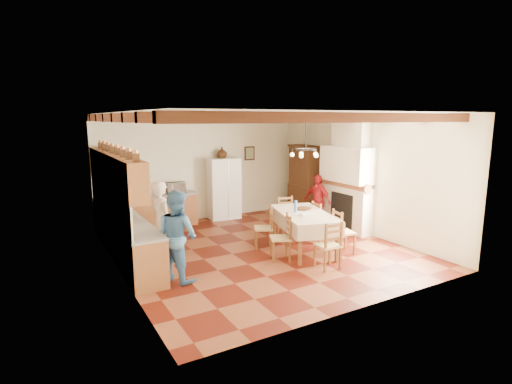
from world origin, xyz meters
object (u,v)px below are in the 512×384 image
chair_right_far (322,222)px  chair_left_far (263,227)px  chair_end_far (287,216)px  person_woman_red (317,201)px  chair_right_near (344,231)px  hutch (304,181)px  chair_end_near (328,244)px  chair_left_near (280,237)px  person_man (162,222)px  microwave (176,188)px  dining_table (304,216)px  refrigerator (223,188)px  person_woman_blue (177,236)px

chair_right_far → chair_left_far: bearing=87.3°
chair_end_far → person_woman_red: 1.09m
chair_right_near → hutch: bearing=-11.5°
chair_end_near → person_woman_red: 2.99m
chair_left_near → chair_right_far: same height
chair_end_near → chair_left_far: bearing=-71.3°
person_man → person_woman_red: (4.39, 0.55, -0.12)m
chair_left_near → person_woman_red: size_ratio=0.67×
chair_left_near → chair_end_far: same height
chair_right_far → chair_end_near: same height
microwave → person_man: bearing=-105.9°
chair_right_far → person_man: bearing=90.0°
chair_end_near → microwave: microwave is taller
chair_end_near → microwave: bearing=-68.3°
dining_table → chair_right_far: bearing=21.6°
chair_end_near → person_woman_red: size_ratio=0.67×
dining_table → chair_left_far: bearing=140.8°
dining_table → person_woman_red: size_ratio=1.50×
chair_right_far → microwave: bearing=45.8°
chair_left_far → refrigerator: bearing=-162.0°
chair_left_far → chair_end_far: (1.08, 0.63, 0.00)m
chair_end_far → hutch: bearing=54.9°
person_man → microwave: bearing=-37.0°
hutch → chair_right_far: (-1.14, -2.26, -0.58)m
person_man → refrigerator: bearing=-56.4°
chair_left_near → chair_right_far: (1.56, 0.56, 0.00)m
hutch → dining_table: (-1.91, -2.57, -0.29)m
person_woman_red → chair_right_near: bearing=-36.6°
chair_end_far → chair_left_near: bearing=-115.6°
chair_left_far → hutch: bearing=153.2°
refrigerator → chair_end_far: size_ratio=1.85×
refrigerator → person_woman_blue: 4.66m
refrigerator → chair_left_far: (-0.41, -3.02, -0.41)m
chair_left_near → chair_right_near: size_ratio=1.00×
refrigerator → chair_right_far: bearing=-67.7°
refrigerator → hutch: 2.43m
person_woman_red → chair_left_far: bearing=-84.5°
person_woman_blue → chair_end_far: bearing=-90.6°
chair_right_near → person_woman_blue: person_woman_blue is taller
chair_end_far → person_woman_blue: 3.65m
hutch → chair_end_near: bearing=-117.4°
person_woman_red → chair_right_far: bearing=-46.9°
chair_end_near → refrigerator: bearing=-85.8°
person_man → chair_left_far: bearing=-108.4°
chair_right_near → person_woman_blue: size_ratio=0.58×
chair_left_far → chair_end_near: same height
person_woman_blue → refrigerator: bearing=-58.7°
refrigerator → dining_table: bearing=-81.1°
hutch → chair_left_far: bearing=-139.7°
person_woman_red → person_woman_blue: bearing=-84.9°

